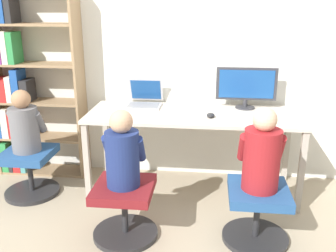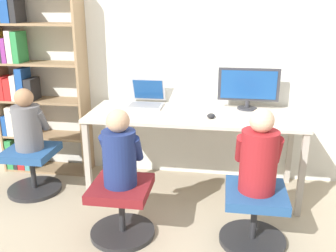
# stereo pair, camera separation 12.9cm
# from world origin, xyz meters

# --- Properties ---
(ground_plane) EXTENTS (14.00, 14.00, 0.00)m
(ground_plane) POSITION_xyz_m (0.00, 0.00, 0.00)
(ground_plane) COLOR tan
(wall_back) EXTENTS (10.00, 0.05, 2.60)m
(wall_back) POSITION_xyz_m (0.00, 0.78, 1.30)
(wall_back) COLOR silver
(wall_back) RESTS_ON ground_plane
(desk) EXTENTS (1.93, 0.71, 0.77)m
(desk) POSITION_xyz_m (0.00, 0.36, 0.70)
(desk) COLOR beige
(desk) RESTS_ON ground_plane
(desktop_monitor) EXTENTS (0.56, 0.18, 0.39)m
(desktop_monitor) POSITION_xyz_m (0.48, 0.58, 0.98)
(desktop_monitor) COLOR #333338
(desktop_monitor) RESTS_ON desk
(laptop) EXTENTS (0.33, 0.35, 0.26)m
(laptop) POSITION_xyz_m (-0.49, 0.56, 0.83)
(laptop) COLOR #B7B7BC
(laptop) RESTS_ON desk
(keyboard) EXTENTS (0.44, 0.14, 0.03)m
(keyboard) POSITION_xyz_m (0.45, 0.27, 0.79)
(keyboard) COLOR silver
(keyboard) RESTS_ON desk
(computer_mouse_by_keyboard) EXTENTS (0.07, 0.11, 0.03)m
(computer_mouse_by_keyboard) POSITION_xyz_m (0.15, 0.26, 0.79)
(computer_mouse_by_keyboard) COLOR black
(computer_mouse_by_keyboard) RESTS_ON desk
(office_chair_left) EXTENTS (0.50, 0.50, 0.44)m
(office_chair_left) POSITION_xyz_m (0.52, -0.40, 0.25)
(office_chair_left) COLOR #262628
(office_chair_left) RESTS_ON ground_plane
(office_chair_right) EXTENTS (0.50, 0.50, 0.44)m
(office_chair_right) POSITION_xyz_m (-0.48, -0.46, 0.25)
(office_chair_right) COLOR #262628
(office_chair_right) RESTS_ON ground_plane
(person_at_monitor) EXTENTS (0.32, 0.29, 0.62)m
(person_at_monitor) POSITION_xyz_m (0.52, -0.40, 0.71)
(person_at_monitor) COLOR maroon
(person_at_monitor) RESTS_ON office_chair_left
(person_at_laptop) EXTENTS (0.31, 0.27, 0.58)m
(person_at_laptop) POSITION_xyz_m (-0.48, -0.45, 0.70)
(person_at_laptop) COLOR navy
(person_at_laptop) RESTS_ON office_chair_right
(bookshelf) EXTENTS (0.91, 0.29, 1.93)m
(bookshelf) POSITION_xyz_m (-1.74, 0.59, 0.97)
(bookshelf) COLOR #997A56
(bookshelf) RESTS_ON ground_plane
(office_chair_side) EXTENTS (0.50, 0.50, 0.44)m
(office_chair_side) POSITION_xyz_m (-1.51, 0.11, 0.25)
(office_chair_side) COLOR #262628
(office_chair_side) RESTS_ON ground_plane
(person_near_shelf) EXTENTS (0.31, 0.27, 0.57)m
(person_near_shelf) POSITION_xyz_m (-1.51, 0.12, 0.69)
(person_near_shelf) COLOR slate
(person_near_shelf) RESTS_ON office_chair_side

